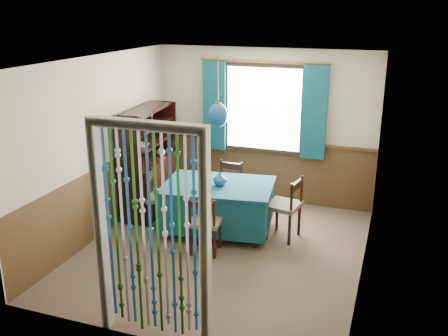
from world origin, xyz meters
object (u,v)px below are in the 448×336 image
at_px(dining_table, 218,204).
at_px(chair_right, 286,206).
at_px(chair_near, 205,223).
at_px(sideboard, 149,175).
at_px(pendant_lamp, 218,115).
at_px(bowl_shelf, 141,145).
at_px(chair_left, 160,197).
at_px(chair_far, 228,188).
at_px(vase_sideboard, 161,150).
at_px(vase_table, 220,179).

height_order(dining_table, chair_right, chair_right).
relative_size(chair_near, sideboard, 0.49).
relative_size(dining_table, sideboard, 1.00).
xyz_separation_m(dining_table, pendant_lamp, (0.00, -0.00, 1.30)).
bearing_deg(bowl_shelf, chair_left, -27.92).
distance_m(chair_far, chair_left, 1.07).
relative_size(dining_table, bowl_shelf, 7.28).
distance_m(chair_right, pendant_lamp, 1.57).
xyz_separation_m(sideboard, vase_sideboard, (0.06, 0.32, 0.33)).
height_order(chair_near, sideboard, sideboard).
bearing_deg(vase_table, dining_table, 137.91).
height_order(vase_table, bowl_shelf, bowl_shelf).
height_order(dining_table, vase_table, vase_table).
bearing_deg(vase_sideboard, bowl_shelf, -90.00).
xyz_separation_m(dining_table, vase_table, (0.04, -0.03, 0.40)).
xyz_separation_m(sideboard, bowl_shelf, (0.06, -0.31, 0.58)).
distance_m(vase_table, bowl_shelf, 1.35).
bearing_deg(chair_far, bowl_shelf, 27.31).
bearing_deg(bowl_shelf, vase_sideboard, 90.00).
bearing_deg(pendant_lamp, bowl_shelf, 175.05).
height_order(sideboard, pendant_lamp, pendant_lamp).
bearing_deg(vase_table, sideboard, 161.58).
distance_m(dining_table, chair_left, 0.88).
height_order(chair_right, vase_sideboard, vase_sideboard).
bearing_deg(vase_table, chair_near, -88.37).
height_order(chair_near, pendant_lamp, pendant_lamp).
bearing_deg(sideboard, dining_table, -23.46).
distance_m(chair_near, sideboard, 1.75).
xyz_separation_m(vase_table, bowl_shelf, (-1.30, 0.14, 0.33)).
bearing_deg(sideboard, pendant_lamp, -23.46).
xyz_separation_m(chair_near, vase_sideboard, (-1.31, 1.39, 0.48)).
xyz_separation_m(chair_far, pendant_lamp, (0.08, -0.62, 1.27)).
relative_size(chair_right, sideboard, 0.54).
bearing_deg(chair_near, dining_table, 88.95).
relative_size(chair_right, vase_table, 4.91).
xyz_separation_m(bowl_shelf, vase_sideboard, (0.00, 0.62, -0.25)).
bearing_deg(bowl_shelf, vase_table, -6.28).
distance_m(chair_right, vase_sideboard, 2.32).
xyz_separation_m(chair_near, bowl_shelf, (-1.31, 0.77, 0.73)).
distance_m(dining_table, bowl_shelf, 1.46).
xyz_separation_m(dining_table, chair_far, (-0.08, 0.62, 0.02)).
height_order(chair_right, sideboard, sideboard).
relative_size(chair_left, bowl_shelf, 3.74).
xyz_separation_m(sideboard, pendant_lamp, (1.32, -0.42, 1.15)).
bearing_deg(vase_table, vase_sideboard, 149.36).
relative_size(sideboard, bowl_shelf, 7.27).
distance_m(dining_table, chair_near, 0.66).
distance_m(chair_right, sideboard, 2.28).
distance_m(dining_table, pendant_lamp, 1.30).
distance_m(chair_right, vase_table, 0.98).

